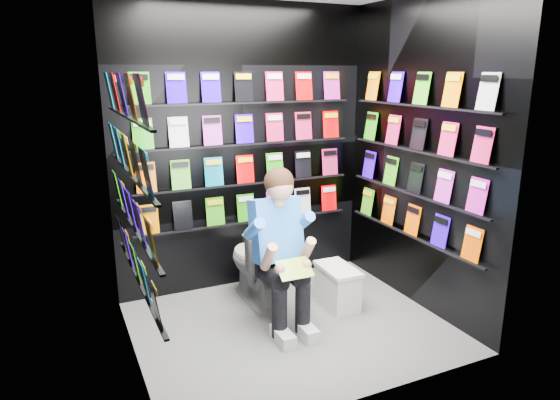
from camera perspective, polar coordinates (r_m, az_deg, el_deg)
name	(u,v)px	position (r m, az deg, el deg)	size (l,w,h in m)	color
floor	(291,327)	(4.15, 1.22, -14.26)	(2.40, 2.40, 0.00)	#5A5A58
wall_back	(244,149)	(4.60, -4.18, 5.81)	(2.40, 0.04, 2.60)	black
wall_front	(369,199)	(2.86, 10.18, 0.14)	(2.40, 0.04, 2.60)	black
wall_left	(124,183)	(3.36, -17.40, 1.86)	(0.04, 2.00, 2.60)	black
wall_right	(420,157)	(4.35, 15.71, 4.79)	(0.04, 2.00, 2.60)	black
comics_back	(245,149)	(4.58, -4.05, 5.82)	(2.10, 0.06, 1.37)	#F85B00
comics_left	(129,182)	(3.36, -16.90, 2.00)	(0.06, 1.70, 1.37)	#F85B00
comics_right	(417,156)	(4.33, 15.41, 4.84)	(0.06, 1.70, 1.37)	#F85B00
toilet	(257,262)	(4.42, -2.60, -7.11)	(0.42, 0.75, 0.73)	white
longbox	(337,288)	(4.44, 6.56, -9.95)	(0.24, 0.43, 0.32)	silver
longbox_lid	(338,269)	(4.37, 6.63, -7.83)	(0.26, 0.45, 0.03)	silver
reader	(275,231)	(3.95, -0.57, -3.57)	(0.52, 0.76, 1.39)	blue
held_comic	(294,269)	(3.72, 1.67, -7.85)	(0.26, 0.01, 0.18)	green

